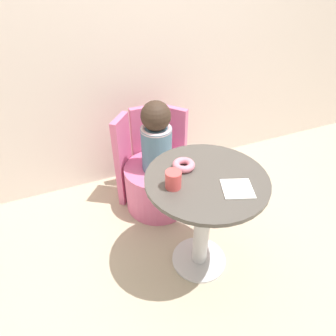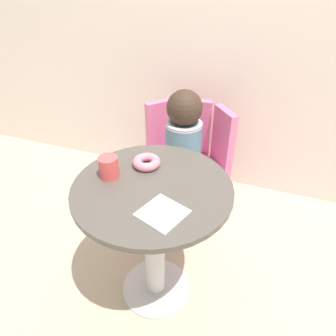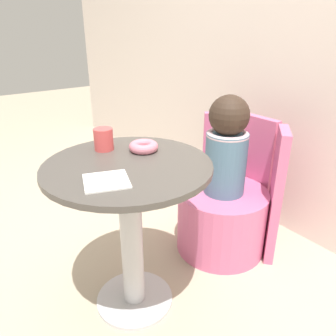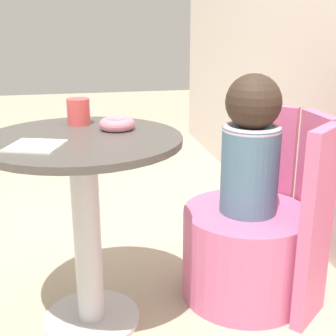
# 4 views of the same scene
# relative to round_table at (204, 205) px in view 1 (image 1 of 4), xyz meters

# --- Properties ---
(ground_plane) EXTENTS (12.00, 12.00, 0.00)m
(ground_plane) POSITION_rel_round_table_xyz_m (0.06, 0.05, -0.53)
(ground_plane) COLOR #B7A88E
(back_wall) EXTENTS (6.00, 0.06, 2.40)m
(back_wall) POSITION_rel_round_table_xyz_m (0.06, 1.18, 0.67)
(back_wall) COLOR silver
(back_wall) RESTS_ON ground_plane
(round_table) EXTENTS (0.70, 0.70, 0.74)m
(round_table) POSITION_rel_round_table_xyz_m (0.00, 0.00, 0.00)
(round_table) COLOR silver
(round_table) RESTS_ON ground_plane
(tub_chair) EXTENTS (0.52, 0.52, 0.38)m
(tub_chair) POSITION_rel_round_table_xyz_m (-0.06, 0.65, -0.34)
(tub_chair) COLOR #DB6693
(tub_chair) RESTS_ON ground_plane
(booth_backrest) EXTENTS (0.62, 0.23, 0.77)m
(booth_backrest) POSITION_rel_round_table_xyz_m (-0.06, 0.87, -0.14)
(booth_backrest) COLOR #DB6693
(booth_backrest) RESTS_ON ground_plane
(child_figure) EXTENTS (0.23, 0.23, 0.55)m
(child_figure) POSITION_rel_round_table_xyz_m (-0.06, 0.65, 0.13)
(child_figure) COLOR slate
(child_figure) RESTS_ON tub_chair
(donut) EXTENTS (0.13, 0.13, 0.04)m
(donut) POSITION_rel_round_table_xyz_m (-0.08, 0.13, 0.23)
(donut) COLOR pink
(donut) RESTS_ON round_table
(cup) EXTENTS (0.09, 0.09, 0.10)m
(cup) POSITION_rel_round_table_xyz_m (-0.20, -0.00, 0.26)
(cup) COLOR #DB4C4C
(cup) RESTS_ON round_table
(paper_napkin) EXTENTS (0.20, 0.20, 0.01)m
(paper_napkin) POSITION_rel_round_table_xyz_m (0.10, -0.15, 0.22)
(paper_napkin) COLOR white
(paper_napkin) RESTS_ON round_table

